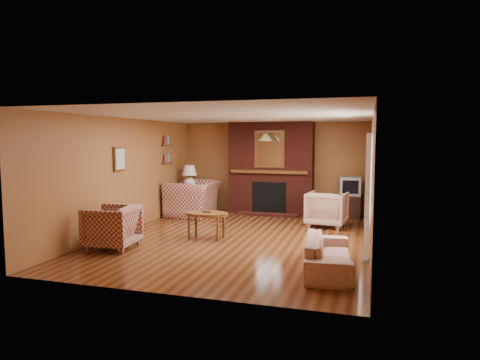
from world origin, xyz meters
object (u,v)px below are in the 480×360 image
(plaid_loveseat, at_px, (193,198))
(plaid_armchair, at_px, (112,227))
(table_lamp, at_px, (189,176))
(fireplace, at_px, (271,169))
(tv_stand, at_px, (350,207))
(crt_tv, at_px, (351,186))
(side_table, at_px, (190,201))
(floral_sofa, at_px, (328,254))
(coffee_table, at_px, (206,216))
(floral_armchair, at_px, (327,209))

(plaid_loveseat, height_order, plaid_armchair, plaid_loveseat)
(table_lamp, bearing_deg, fireplace, 14.29)
(tv_stand, relative_size, crt_tv, 1.18)
(plaid_loveseat, bearing_deg, tv_stand, 97.60)
(side_table, relative_size, table_lamp, 1.01)
(floral_sofa, xyz_separation_m, crt_tv, (0.15, 4.44, 0.56))
(plaid_armchair, distance_m, coffee_table, 1.80)
(plaid_loveseat, xyz_separation_m, plaid_armchair, (-0.10, -3.53, -0.05))
(floral_sofa, distance_m, floral_armchair, 3.33)
(fireplace, bearing_deg, floral_sofa, -67.71)
(table_lamp, xyz_separation_m, crt_tv, (4.15, 0.34, -0.18))
(coffee_table, height_order, tv_stand, tv_stand)
(floral_sofa, relative_size, tv_stand, 2.91)
(fireplace, height_order, tv_stand, fireplace)
(plaid_loveseat, relative_size, crt_tv, 2.74)
(plaid_loveseat, height_order, floral_armchair, plaid_loveseat)
(plaid_loveseat, relative_size, coffee_table, 1.53)
(plaid_loveseat, relative_size, floral_armchair, 1.57)
(tv_stand, bearing_deg, side_table, -170.70)
(fireplace, bearing_deg, table_lamp, -165.71)
(plaid_loveseat, height_order, side_table, plaid_loveseat)
(plaid_armchair, bearing_deg, tv_stand, 131.39)
(coffee_table, bearing_deg, plaid_loveseat, 118.25)
(plaid_loveseat, xyz_separation_m, side_table, (-0.25, 0.34, -0.12))
(fireplace, height_order, table_lamp, fireplace)
(table_lamp, bearing_deg, plaid_armchair, -87.78)
(tv_stand, bearing_deg, coffee_table, -126.23)
(floral_armchair, xyz_separation_m, coffee_table, (-2.16, -1.92, 0.06))
(plaid_loveseat, xyz_separation_m, floral_sofa, (3.75, -3.76, -0.19))
(floral_sofa, height_order, floral_armchair, floral_armchair)
(floral_armchair, relative_size, tv_stand, 1.48)
(plaid_armchair, distance_m, crt_tv, 5.83)
(floral_armchair, height_order, coffee_table, floral_armchair)
(fireplace, height_order, plaid_loveseat, fireplace)
(plaid_loveseat, distance_m, coffee_table, 2.68)
(fireplace, height_order, plaid_armchair, fireplace)
(floral_armchair, bearing_deg, plaid_armchair, 48.89)
(coffee_table, relative_size, side_table, 1.38)
(tv_stand, xyz_separation_m, crt_tv, (0.00, -0.01, 0.52))
(fireplace, xyz_separation_m, side_table, (-2.10, -0.53, -0.86))
(coffee_table, distance_m, crt_tv, 4.04)
(table_lamp, bearing_deg, crt_tv, 4.74)
(side_table, bearing_deg, coffee_table, -60.67)
(fireplace, height_order, floral_sofa, fireplace)
(fireplace, xyz_separation_m, plaid_loveseat, (-1.85, -0.88, -0.74))
(side_table, distance_m, table_lamp, 0.67)
(coffee_table, relative_size, tv_stand, 1.52)
(table_lamp, relative_size, tv_stand, 1.09)
(plaid_armchair, height_order, floral_armchair, floral_armchair)
(floral_sofa, relative_size, side_table, 2.64)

